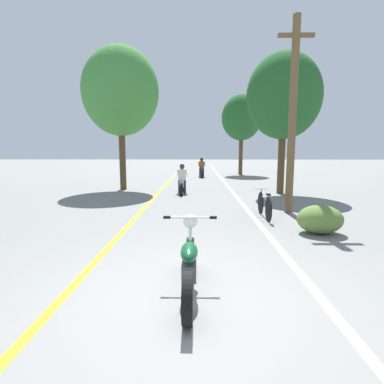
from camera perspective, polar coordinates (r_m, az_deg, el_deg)
ground_plane at (r=4.38m, az=-1.27°, el=-19.53°), size 120.00×120.00×0.00m
lane_stripe_center at (r=16.21m, az=-5.54°, el=0.83°), size 0.14×48.00×0.01m
lane_stripe_edge at (r=16.19m, az=7.08°, el=0.79°), size 0.14×48.00×0.01m
utility_pole at (r=10.13m, az=18.62°, el=13.78°), size 1.10×0.24×6.05m
roadside_tree_right_near at (r=14.74m, az=17.10°, el=17.00°), size 3.36×3.02×6.37m
roadside_tree_right_far at (r=25.27m, az=9.42°, el=13.77°), size 3.22×2.89×6.48m
roadside_tree_left at (r=16.06m, az=-13.48°, el=18.09°), size 3.80×3.42×7.09m
roadside_bush at (r=7.94m, az=23.19°, el=-4.81°), size 1.10×0.88×0.70m
motorcycle_foreground at (r=4.34m, az=-0.53°, el=-13.43°), size 0.82×1.99×1.03m
motorcycle_rider_lead at (r=14.03m, az=-1.90°, el=1.90°), size 0.50×2.07×1.39m
motorcycle_rider_far at (r=22.39m, az=1.85°, el=4.25°), size 0.50×2.05×1.46m
bicycle_parked at (r=9.24m, az=13.62°, el=-2.47°), size 0.44×1.78×0.82m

